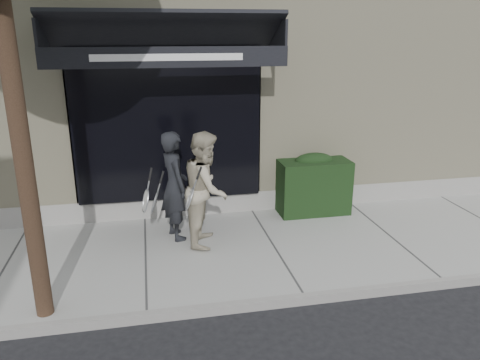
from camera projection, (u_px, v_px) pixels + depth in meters
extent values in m
plane|color=black|center=(273.00, 251.00, 7.51)|extent=(80.00, 80.00, 0.00)
cube|color=#A1A19C|center=(273.00, 248.00, 7.49)|extent=(20.00, 3.00, 0.12)
cube|color=gray|center=(304.00, 299.00, 6.04)|extent=(20.00, 0.10, 0.14)
cube|color=beige|center=(221.00, 58.00, 11.34)|extent=(14.00, 7.00, 5.50)
cube|color=gray|center=(250.00, 201.00, 9.02)|extent=(14.02, 0.42, 0.50)
cube|color=black|center=(168.00, 126.00, 8.12)|extent=(3.20, 0.30, 2.60)
cube|color=gray|center=(73.00, 128.00, 7.96)|extent=(0.08, 0.40, 2.60)
cube|color=gray|center=(256.00, 121.00, 8.57)|extent=(0.08, 0.40, 2.60)
cube|color=gray|center=(164.00, 46.00, 7.86)|extent=(3.36, 0.40, 0.12)
cube|color=black|center=(165.00, 29.00, 7.13)|extent=(3.60, 1.03, 0.55)
cube|color=black|center=(168.00, 57.00, 6.78)|extent=(3.60, 0.05, 0.30)
cube|color=white|center=(168.00, 57.00, 6.75)|extent=(2.20, 0.01, 0.10)
cube|color=black|center=(42.00, 35.00, 6.81)|extent=(0.04, 1.00, 0.45)
cube|color=black|center=(278.00, 34.00, 7.49)|extent=(0.04, 1.00, 0.45)
cube|color=black|center=(313.00, 186.00, 8.69)|extent=(1.30, 0.70, 1.00)
ellipsoid|color=black|center=(314.00, 160.00, 8.54)|extent=(0.71, 0.38, 0.27)
cylinder|color=black|center=(19.00, 127.00, 4.96)|extent=(0.20, 0.20, 4.80)
imported|color=black|center=(174.00, 186.00, 7.49)|extent=(0.59, 0.74, 1.77)
torus|color=silver|center=(155.00, 202.00, 7.19)|extent=(0.17, 0.32, 0.30)
cylinder|color=silver|center=(155.00, 202.00, 7.19)|extent=(0.14, 0.28, 0.26)
cylinder|color=silver|center=(155.00, 202.00, 7.19)|extent=(0.18, 0.05, 0.07)
cylinder|color=black|center=(155.00, 202.00, 7.19)|extent=(0.20, 0.07, 0.09)
torus|color=silver|center=(146.00, 201.00, 7.02)|extent=(0.14, 0.32, 0.30)
cylinder|color=silver|center=(146.00, 201.00, 7.02)|extent=(0.11, 0.28, 0.26)
cylinder|color=silver|center=(146.00, 201.00, 7.02)|extent=(0.18, 0.05, 0.06)
cylinder|color=black|center=(146.00, 201.00, 7.02)|extent=(0.20, 0.06, 0.08)
imported|color=#B4A990|center=(206.00, 189.00, 7.30)|extent=(0.88, 1.02, 1.81)
torus|color=silver|center=(190.00, 199.00, 6.98)|extent=(0.15, 0.31, 0.29)
cylinder|color=silver|center=(190.00, 199.00, 6.98)|extent=(0.12, 0.28, 0.25)
cylinder|color=silver|center=(190.00, 199.00, 6.98)|extent=(0.18, 0.03, 0.08)
cylinder|color=black|center=(190.00, 199.00, 6.98)|extent=(0.20, 0.05, 0.10)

